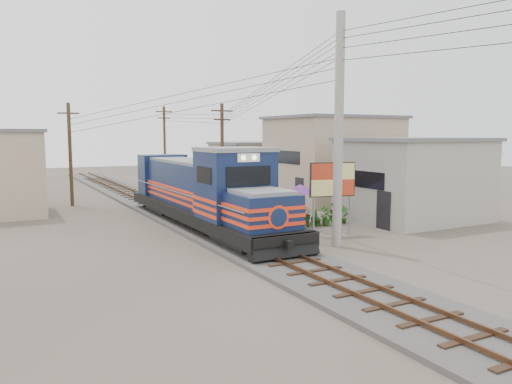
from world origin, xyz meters
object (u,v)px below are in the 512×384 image
locomotive (203,193)px  vendor (293,203)px  market_umbrella (300,189)px  billboard (333,181)px

locomotive → vendor: (5.70, 0.20, -0.92)m
market_umbrella → vendor: bearing=69.5°
vendor → locomotive: bearing=-19.2°
locomotive → market_umbrella: (5.05, -1.54, 0.12)m
billboard → vendor: size_ratio=2.02×
locomotive → billboard: bearing=-45.1°
locomotive → billboard: 6.82m
market_umbrella → vendor: market_umbrella is taller
billboard → market_umbrella: bearing=99.7°
locomotive → billboard: size_ratio=4.74×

